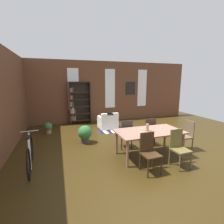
{
  "coord_description": "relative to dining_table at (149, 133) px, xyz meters",
  "views": [
    {
      "loc": [
        -2.73,
        -4.31,
        2.16
      ],
      "look_at": [
        -0.68,
        1.9,
        0.94
      ],
      "focal_mm": 26.45,
      "sensor_mm": 36.0,
      "label": 1
    }
  ],
  "objects": [
    {
      "name": "dining_chair_near_left",
      "position": [
        -0.43,
        -0.74,
        -0.17
      ],
      "size": [
        0.42,
        0.42,
        0.95
      ],
      "color": "#362212",
      "rests_on": "ground"
    },
    {
      "name": "window_pane_0",
      "position": [
        -1.66,
        4.65,
        1.08
      ],
      "size": [
        0.55,
        0.02,
        2.08
      ],
      "primitive_type": "cube",
      "color": "white"
    },
    {
      "name": "window_pane_1",
      "position": [
        0.29,
        4.65,
        1.08
      ],
      "size": [
        0.55,
        0.02,
        2.08
      ],
      "primitive_type": "cube",
      "color": "white"
    },
    {
      "name": "ground_plane",
      "position": [
        0.29,
        0.33,
        -0.68
      ],
      "size": [
        11.25,
        11.25,
        0.0
      ],
      "primitive_type": "plane",
      "color": "#35260D"
    },
    {
      "name": "striped_rug",
      "position": [
        -0.22,
        2.8,
        -0.68
      ],
      "size": [
        1.18,
        0.93,
        0.01
      ],
      "color": "#1E1E33",
      "rests_on": "ground"
    },
    {
      "name": "armchair_white",
      "position": [
        -0.28,
        3.17,
        -0.41
      ],
      "size": [
        0.83,
        0.83,
        0.75
      ],
      "color": "white",
      "rests_on": "ground"
    },
    {
      "name": "back_wall_brick",
      "position": [
        0.29,
        4.72,
        0.92
      ],
      "size": [
        9.35,
        0.12,
        3.2
      ],
      "primitive_type": "cube",
      "color": "brown",
      "rests_on": "ground"
    },
    {
      "name": "dining_chair_far_right",
      "position": [
        0.43,
        0.74,
        -0.17
      ],
      "size": [
        0.41,
        0.41,
        0.95
      ],
      "color": "#302219",
      "rests_on": "ground"
    },
    {
      "name": "dining_chair_far_left",
      "position": [
        -0.42,
        0.74,
        -0.17
      ],
      "size": [
        0.42,
        0.42,
        0.95
      ],
      "color": "#302824",
      "rests_on": "ground"
    },
    {
      "name": "window_pane_2",
      "position": [
        2.24,
        4.65,
        1.08
      ],
      "size": [
        0.55,
        0.02,
        2.08
      ],
      "primitive_type": "cube",
      "color": "white"
    },
    {
      "name": "dining_chair_near_right",
      "position": [
        0.42,
        -0.74,
        -0.17
      ],
      "size": [
        0.42,
        0.42,
        0.95
      ],
      "color": "brown",
      "rests_on": "ground"
    },
    {
      "name": "vase_on_table",
      "position": [
        -0.07,
        0.0,
        0.18
      ],
      "size": [
        0.09,
        0.09,
        0.21
      ],
      "primitive_type": "cylinder",
      "color": "#998466",
      "rests_on": "dining_table"
    },
    {
      "name": "potted_plant_corner",
      "position": [
        -2.89,
        3.17,
        -0.43
      ],
      "size": [
        0.33,
        0.33,
        0.46
      ],
      "color": "#9E6042",
      "rests_on": "ground"
    },
    {
      "name": "tealight_candle_0",
      "position": [
        -0.32,
        -0.12,
        0.1
      ],
      "size": [
        0.04,
        0.04,
        0.04
      ],
      "primitive_type": "cylinder",
      "color": "silver",
      "rests_on": "dining_table"
    },
    {
      "name": "bookshelf_tall",
      "position": [
        -1.46,
        4.47,
        0.37
      ],
      "size": [
        1.07,
        0.31,
        2.14
      ],
      "color": "#2D2319",
      "rests_on": "ground"
    },
    {
      "name": "dining_table",
      "position": [
        0.0,
        0.0,
        0.0
      ],
      "size": [
        1.9,
        1.03,
        0.76
      ],
      "color": "#8E5F4F",
      "rests_on": "ground"
    },
    {
      "name": "tealight_candle_1",
      "position": [
        0.45,
        0.09,
        0.1
      ],
      "size": [
        0.04,
        0.04,
        0.05
      ],
      "primitive_type": "cylinder",
      "color": "silver",
      "rests_on": "dining_table"
    },
    {
      "name": "bicycle_second",
      "position": [
        -3.18,
        0.37,
        -0.33
      ],
      "size": [
        0.44,
        1.73,
        0.9
      ],
      "color": "black",
      "rests_on": "ground"
    },
    {
      "name": "framed_picture",
      "position": [
        1.5,
        4.64,
        1.09
      ],
      "size": [
        0.56,
        0.03,
        0.72
      ],
      "primitive_type": "cube",
      "color": "black"
    },
    {
      "name": "potted_plant_by_shelf",
      "position": [
        -1.6,
        1.62,
        -0.33
      ],
      "size": [
        0.49,
        0.49,
        0.63
      ],
      "color": "#333338",
      "rests_on": "ground"
    },
    {
      "name": "tealight_candle_2",
      "position": [
        -0.14,
        0.17,
        0.1
      ],
      "size": [
        0.04,
        0.04,
        0.04
      ],
      "primitive_type": "cylinder",
      "color": "silver",
      "rests_on": "dining_table"
    },
    {
      "name": "dining_chair_head_right",
      "position": [
        1.33,
        -0.0,
        -0.17
      ],
      "size": [
        0.41,
        0.41,
        0.95
      ],
      "color": "brown",
      "rests_on": "ground"
    }
  ]
}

